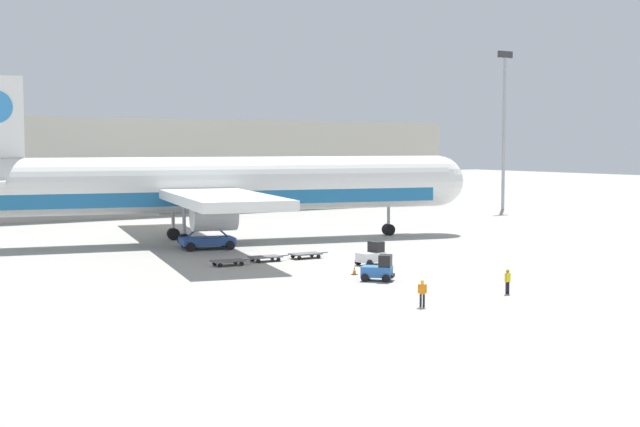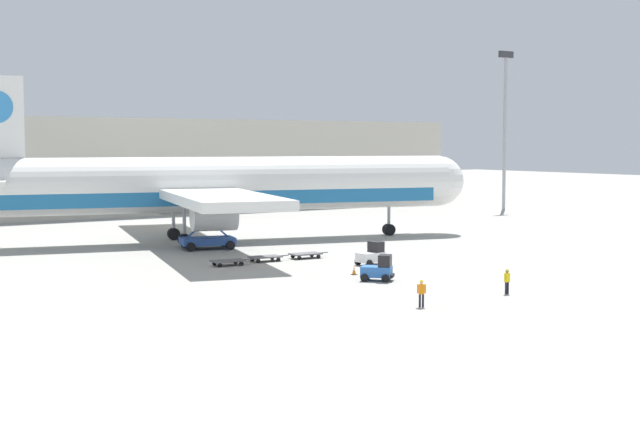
# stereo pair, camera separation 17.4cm
# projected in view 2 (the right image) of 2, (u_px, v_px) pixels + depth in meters

# --- Properties ---
(ground_plane) EXTENTS (400.00, 400.00, 0.00)m
(ground_plane) POSITION_uv_depth(u_px,v_px,m) (423.00, 274.00, 71.45)
(ground_plane) COLOR #9E9B93
(terminal_building) EXTENTS (90.00, 18.20, 14.00)m
(terminal_building) POSITION_uv_depth(u_px,v_px,m) (187.00, 165.00, 140.03)
(terminal_building) COLOR #BCB7A8
(terminal_building) RESTS_ON ground_plane
(light_mast) EXTENTS (2.80, 0.50, 24.58)m
(light_mast) POSITION_uv_depth(u_px,v_px,m) (505.00, 119.00, 138.16)
(light_mast) COLOR #9EA0A5
(light_mast) RESTS_ON ground_plane
(airplane_main) EXTENTS (56.87, 48.44, 17.00)m
(airplane_main) POSITION_uv_depth(u_px,v_px,m) (210.00, 187.00, 93.85)
(airplane_main) COLOR white
(airplane_main) RESTS_ON ground_plane
(scissor_lift_loader) EXTENTS (5.80, 4.49, 5.36)m
(scissor_lift_loader) POSITION_uv_depth(u_px,v_px,m) (207.00, 228.00, 87.86)
(scissor_lift_loader) COLOR #284C99
(scissor_lift_loader) RESTS_ON ground_plane
(baggage_tug_foreground) EXTENTS (2.71, 2.76, 2.00)m
(baggage_tug_foreground) POSITION_uv_depth(u_px,v_px,m) (379.00, 269.00, 67.74)
(baggage_tug_foreground) COLOR #2D66B7
(baggage_tug_foreground) RESTS_ON ground_plane
(baggage_tug_mid) EXTENTS (2.58, 1.86, 2.00)m
(baggage_tug_mid) POSITION_uv_depth(u_px,v_px,m) (372.00, 255.00, 76.50)
(baggage_tug_mid) COLOR silver
(baggage_tug_mid) RESTS_ON ground_plane
(baggage_dolly_lead) EXTENTS (3.76, 1.74, 0.48)m
(baggage_dolly_lead) POSITION_uv_depth(u_px,v_px,m) (228.00, 261.00, 76.07)
(baggage_dolly_lead) COLOR #56565B
(baggage_dolly_lead) RESTS_ON ground_plane
(baggage_dolly_second) EXTENTS (3.76, 1.74, 0.48)m
(baggage_dolly_second) POSITION_uv_depth(u_px,v_px,m) (265.00, 257.00, 78.77)
(baggage_dolly_second) COLOR #56565B
(baggage_dolly_second) RESTS_ON ground_plane
(baggage_dolly_third) EXTENTS (3.76, 1.74, 0.48)m
(baggage_dolly_third) POSITION_uv_depth(u_px,v_px,m) (306.00, 254.00, 80.86)
(baggage_dolly_third) COLOR #56565B
(baggage_dolly_third) RESTS_ON ground_plane
(ground_crew_near) EXTENTS (0.57, 0.23, 1.76)m
(ground_crew_near) POSITION_uv_depth(u_px,v_px,m) (507.00, 279.00, 61.79)
(ground_crew_near) COLOR black
(ground_crew_near) RESTS_ON ground_plane
(ground_crew_far) EXTENTS (0.48, 0.39, 1.77)m
(ground_crew_far) POSITION_uv_depth(u_px,v_px,m) (421.00, 291.00, 56.82)
(ground_crew_far) COLOR black
(ground_crew_far) RESTS_ON ground_plane
(traffic_cone_near) EXTENTS (0.40, 0.40, 0.69)m
(traffic_cone_near) POSITION_uv_depth(u_px,v_px,m) (354.00, 271.00, 70.86)
(traffic_cone_near) COLOR black
(traffic_cone_near) RESTS_ON ground_plane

